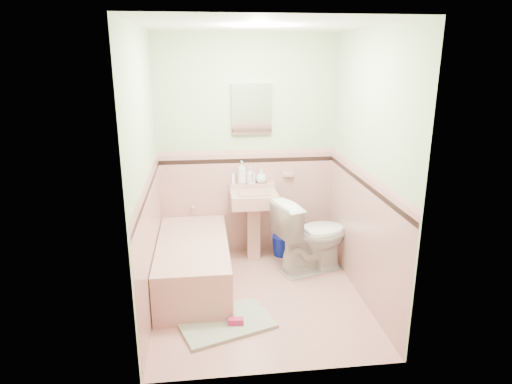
{
  "coord_description": "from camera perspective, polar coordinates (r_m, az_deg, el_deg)",
  "views": [
    {
      "loc": [
        -0.5,
        -3.88,
        2.27
      ],
      "look_at": [
        0.0,
        0.25,
        1.0
      ],
      "focal_mm": 31.66,
      "sensor_mm": 36.0,
      "label": 1
    }
  ],
  "objects": [
    {
      "name": "wall_back",
      "position": [
        5.1,
        -1.15,
        5.45
      ],
      "size": [
        2.5,
        0.0,
        2.5
      ],
      "primitive_type": "plane",
      "rotation": [
        1.57,
        0.0,
        0.0
      ],
      "color": "beige",
      "rests_on": "ground"
    },
    {
      "name": "ceiling",
      "position": [
        3.92,
        0.47,
        20.36
      ],
      "size": [
        2.2,
        2.2,
        0.0
      ],
      "primitive_type": "plane",
      "rotation": [
        3.14,
        0.0,
        0.0
      ],
      "color": "white",
      "rests_on": "ground"
    },
    {
      "name": "wainscot_back",
      "position": [
        5.26,
        -1.1,
        -1.53
      ],
      "size": [
        2.0,
        0.0,
        2.0
      ],
      "primitive_type": "plane",
      "rotation": [
        1.57,
        0.0,
        0.0
      ],
      "color": "tan",
      "rests_on": "ground"
    },
    {
      "name": "cap_back",
      "position": [
        5.09,
        -1.13,
        5.08
      ],
      "size": [
        2.0,
        0.0,
        2.0
      ],
      "primitive_type": "plane",
      "rotation": [
        1.57,
        0.0,
        0.0
      ],
      "color": "tan",
      "rests_on": "ground"
    },
    {
      "name": "wall_left",
      "position": [
        4.04,
        -13.79,
        1.87
      ],
      "size": [
        0.0,
        2.5,
        2.5
      ],
      "primitive_type": "plane",
      "rotation": [
        1.57,
        0.0,
        1.57
      ],
      "color": "beige",
      "rests_on": "ground"
    },
    {
      "name": "accent_back",
      "position": [
        5.11,
        -1.12,
        3.98
      ],
      "size": [
        2.0,
        0.0,
        2.0
      ],
      "primitive_type": "plane",
      "rotation": [
        1.57,
        0.0,
        0.0
      ],
      "color": "black",
      "rests_on": "ground"
    },
    {
      "name": "bucket",
      "position": [
        5.35,
        3.28,
        -6.76
      ],
      "size": [
        0.26,
        0.26,
        0.24
      ],
      "primitive_type": null,
      "rotation": [
        0.0,
        0.0,
        0.12
      ],
      "color": "#091A9B",
      "rests_on": "floor"
    },
    {
      "name": "soap_bottle_right",
      "position": [
        5.13,
        0.66,
        2.02
      ],
      "size": [
        0.14,
        0.14,
        0.16
      ],
      "primitive_type": "imported",
      "rotation": [
        0.0,
        0.0,
        0.09
      ],
      "color": "#B2B2B2",
      "rests_on": "sink"
    },
    {
      "name": "medicine_cabinet",
      "position": [
        5.01,
        -0.57,
        10.45
      ],
      "size": [
        0.44,
        0.04,
        0.55
      ],
      "primitive_type": "cube",
      "color": "white",
      "rests_on": "wall_back"
    },
    {
      "name": "toilet",
      "position": [
        4.9,
        7.08,
        -5.43
      ],
      "size": [
        0.91,
        0.69,
        0.82
      ],
      "primitive_type": "imported",
      "rotation": [
        0.0,
        0.0,
        1.9
      ],
      "color": "white",
      "rests_on": "floor"
    },
    {
      "name": "cap_left",
      "position": [
        4.05,
        -13.51,
        1.47
      ],
      "size": [
        0.0,
        2.2,
        2.2
      ],
      "primitive_type": "plane",
      "rotation": [
        1.57,
        0.0,
        1.57
      ],
      "color": "tan",
      "rests_on": "ground"
    },
    {
      "name": "wall_front",
      "position": [
        3.0,
        3.11,
        -2.89
      ],
      "size": [
        2.5,
        0.0,
        2.5
      ],
      "primitive_type": "plane",
      "rotation": [
        -1.57,
        0.0,
        0.0
      ],
      "color": "beige",
      "rests_on": "ground"
    },
    {
      "name": "accent_right",
      "position": [
        4.31,
        13.5,
        1.02
      ],
      "size": [
        0.0,
        2.2,
        2.2
      ],
      "primitive_type": "plane",
      "rotation": [
        1.57,
        0.0,
        -1.57
      ],
      "color": "black",
      "rests_on": "ground"
    },
    {
      "name": "wainscot_left",
      "position": [
        4.25,
        -13.02,
        -6.62
      ],
      "size": [
        0.0,
        2.2,
        2.2
      ],
      "primitive_type": "plane",
      "rotation": [
        1.57,
        0.0,
        1.57
      ],
      "color": "tan",
      "rests_on": "ground"
    },
    {
      "name": "soap_bottle_left",
      "position": [
        5.1,
        -1.8,
        2.49
      ],
      "size": [
        0.11,
        0.12,
        0.26
      ],
      "primitive_type": "imported",
      "rotation": [
        0.0,
        0.0,
        0.13
      ],
      "color": "#B2B2B2",
      "rests_on": "sink"
    },
    {
      "name": "wainscot_right",
      "position": [
        4.48,
        13.11,
        -5.39
      ],
      "size": [
        0.0,
        2.2,
        2.2
      ],
      "primitive_type": "plane",
      "rotation": [
        1.57,
        0.0,
        -1.57
      ],
      "color": "tan",
      "rests_on": "ground"
    },
    {
      "name": "bath_mat",
      "position": [
        4.13,
        -3.89,
        -16.11
      ],
      "size": [
        0.92,
        0.76,
        0.03
      ],
      "primitive_type": "cube",
      "rotation": [
        0.0,
        0.0,
        0.34
      ],
      "color": "gray",
      "rests_on": "floor"
    },
    {
      "name": "tub_faucet",
      "position": [
        5.19,
        -7.99,
        -1.6
      ],
      "size": [
        0.04,
        0.12,
        0.04
      ],
      "primitive_type": "cylinder",
      "rotation": [
        1.57,
        0.0,
        0.0
      ],
      "color": "silver",
      "rests_on": "wall_back"
    },
    {
      "name": "cap_front",
      "position": [
        3.03,
        3.04,
        -3.31
      ],
      "size": [
        2.0,
        0.0,
        2.0
      ],
      "primitive_type": "plane",
      "rotation": [
        -1.57,
        0.0,
        0.0
      ],
      "color": "tan",
      "rests_on": "ground"
    },
    {
      "name": "sink_faucet",
      "position": [
        5.08,
        -0.46,
        1.93
      ],
      "size": [
        0.02,
        0.02,
        0.1
      ],
      "primitive_type": "cylinder",
      "color": "silver",
      "rests_on": "sink"
    },
    {
      "name": "soap_bottle_mid",
      "position": [
        5.12,
        -0.73,
        2.14
      ],
      "size": [
        0.11,
        0.11,
        0.19
      ],
      "primitive_type": "imported",
      "rotation": [
        0.0,
        0.0,
        0.38
      ],
      "color": "#B2B2B2",
      "rests_on": "sink"
    },
    {
      "name": "wainscot_front",
      "position": [
        3.29,
        2.89,
        -13.54
      ],
      "size": [
        2.0,
        0.0,
        2.0
      ],
      "primitive_type": "plane",
      "rotation": [
        -1.57,
        0.0,
        0.0
      ],
      "color": "tan",
      "rests_on": "ground"
    },
    {
      "name": "accent_front",
      "position": [
        3.06,
        3.01,
        -5.07
      ],
      "size": [
        2.0,
        0.0,
        2.0
      ],
      "primitive_type": "plane",
      "rotation": [
        -1.57,
        0.0,
        0.0
      ],
      "color": "black",
      "rests_on": "ground"
    },
    {
      "name": "shoe",
      "position": [
        4.06,
        -2.57,
        -16.0
      ],
      "size": [
        0.14,
        0.07,
        0.05
      ],
      "primitive_type": "cube",
      "rotation": [
        0.0,
        0.0,
        -0.08
      ],
      "color": "#BF1E59",
      "rests_on": "bath_mat"
    },
    {
      "name": "floor",
      "position": [
        4.52,
        0.39,
        -13.16
      ],
      "size": [
        2.2,
        2.2,
        0.0
      ],
      "primitive_type": "plane",
      "color": "tan",
      "rests_on": "ground"
    },
    {
      "name": "sink",
      "position": [
        5.12,
        -0.27,
        -4.39
      ],
      "size": [
        0.51,
        0.48,
        0.81
      ],
      "primitive_type": null,
      "color": "tan",
      "rests_on": "floor"
    },
    {
      "name": "tube",
      "position": [
        5.11,
        -2.9,
        1.68
      ],
      "size": [
        0.04,
        0.04,
        0.12
      ],
      "primitive_type": "cylinder",
      "rotation": [
        0.0,
        0.0,
        0.18
      ],
      "color": "white",
      "rests_on": "sink"
    },
    {
      "name": "cap_right",
      "position": [
        4.28,
        13.59,
        2.31
      ],
      "size": [
        0.0,
        2.2,
        2.2
      ],
      "primitive_type": "plane",
      "rotation": [
        1.57,
        0.0,
        -1.57
      ],
      "color": "tan",
      "rests_on": "ground"
    },
    {
      "name": "bathtub",
      "position": [
        4.68,
        -7.9,
        -9.11
      ],
      "size": [
        0.7,
        1.5,
        0.45
      ],
      "primitive_type": "cube",
      "color": "tan",
      "rests_on": "floor"
    },
    {
      "name": "accent_left",
      "position": [
        4.07,
        -13.42,
        0.11
      ],
      "size": [
        0.0,
        2.2,
        2.2
      ],
      "primitive_type": "plane",
      "rotation": [
        1.57,
        0.0,
        1.57
      ],
      "color": "black",
      "rests_on": "ground"
    },
    {
      "name": "wall_right",
      "position": [
        4.28,
        13.84,
        2.7
      ],
      "size": [
        0.0,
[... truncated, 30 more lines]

